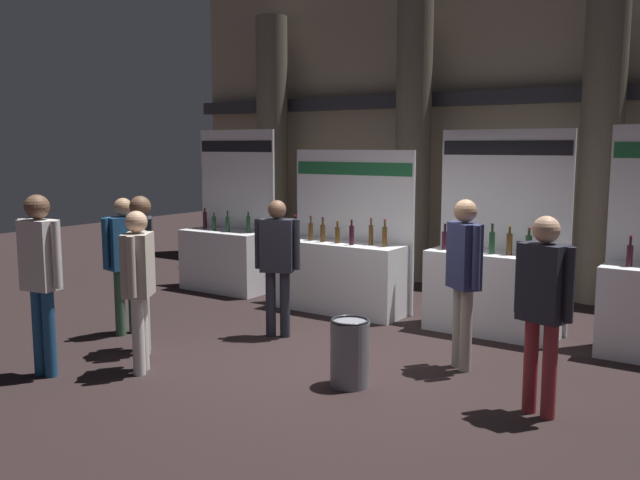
# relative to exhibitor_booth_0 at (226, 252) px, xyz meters

# --- Properties ---
(ground_plane) EXTENTS (26.85, 26.85, 0.00)m
(ground_plane) POSITION_rel_exhibitor_booth_0_xyz_m (3.58, -2.04, -0.62)
(ground_plane) COLOR black
(hall_colonnade) EXTENTS (13.42, 1.18, 5.66)m
(hall_colonnade) POSITION_rel_exhibitor_booth_0_xyz_m (3.58, 3.04, 2.10)
(hall_colonnade) COLOR gray
(hall_colonnade) RESTS_ON ground_plane
(exhibitor_booth_0) EXTENTS (1.52, 0.66, 2.58)m
(exhibitor_booth_0) POSITION_rel_exhibitor_booth_0_xyz_m (0.00, 0.00, 0.00)
(exhibitor_booth_0) COLOR white
(exhibitor_booth_0) RESTS_ON ground_plane
(exhibitor_booth_1) EXTENTS (1.93, 0.66, 2.26)m
(exhibitor_booth_1) POSITION_rel_exhibitor_booth_0_xyz_m (2.30, -0.16, -0.03)
(exhibitor_booth_1) COLOR white
(exhibitor_booth_1) RESTS_ON ground_plane
(exhibitor_booth_2) EXTENTS (1.68, 0.66, 2.53)m
(exhibitor_booth_2) POSITION_rel_exhibitor_booth_0_xyz_m (4.46, -0.06, 0.01)
(exhibitor_booth_2) COLOR white
(exhibitor_booth_2) RESTS_ON ground_plane
(trash_bin) EXTENTS (0.38, 0.38, 0.67)m
(trash_bin) POSITION_rel_exhibitor_booth_0_xyz_m (3.99, -2.69, -0.29)
(trash_bin) COLOR slate
(trash_bin) RESTS_ON ground_plane
(visitor_0) EXTENTS (0.42, 0.46, 1.68)m
(visitor_0) POSITION_rel_exhibitor_booth_0_xyz_m (1.99, -3.55, 0.38)
(visitor_0) COLOR silver
(visitor_0) RESTS_ON ground_plane
(visitor_1) EXTENTS (0.51, 0.29, 1.85)m
(visitor_1) POSITION_rel_exhibitor_booth_0_xyz_m (1.27, -4.17, 0.49)
(visitor_1) COLOR navy
(visitor_1) RESTS_ON ground_plane
(visitor_2) EXTENTS (0.45, 0.40, 1.78)m
(visitor_2) POSITION_rel_exhibitor_booth_0_xyz_m (4.69, -1.60, 0.44)
(visitor_2) COLOR #ADA393
(visitor_2) RESTS_ON ground_plane
(visitor_3) EXTENTS (0.31, 0.56, 1.70)m
(visitor_3) POSITION_rel_exhibitor_booth_0_xyz_m (0.73, -2.66, 0.40)
(visitor_3) COLOR #33563D
(visitor_3) RESTS_ON ground_plane
(visitor_4) EXTENTS (0.52, 0.36, 1.68)m
(visitor_4) POSITION_rel_exhibitor_booth_0_xyz_m (2.34, -1.69, 0.38)
(visitor_4) COLOR #23232D
(visitor_4) RESTS_ON ground_plane
(visitor_5) EXTENTS (0.54, 0.35, 1.74)m
(visitor_5) POSITION_rel_exhibitor_booth_0_xyz_m (5.73, -2.40, 0.43)
(visitor_5) COLOR maroon
(visitor_5) RESTS_ON ground_plane
(visitor_7) EXTENTS (0.42, 0.42, 1.77)m
(visitor_7) POSITION_rel_exhibitor_booth_0_xyz_m (1.49, -3.05, 0.44)
(visitor_7) COLOR #ADA393
(visitor_7) RESTS_ON ground_plane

